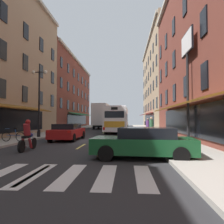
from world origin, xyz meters
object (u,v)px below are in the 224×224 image
billboard_sign (187,59)px  sedan_mid (68,132)px  transit_bus (118,119)px  bicycle_near (13,136)px  sedan_near (107,123)px  motorcycle_rider (28,137)px  box_truck (102,116)px  pedestrian_mid (151,126)px  pedestrian_near (148,126)px  street_lamp_twin (39,100)px  sedan_far (144,142)px

billboard_sign → sedan_mid: (-8.95, 1.68, -5.17)m
transit_bus → bicycle_near: bearing=-116.3°
sedan_near → bicycle_near: size_ratio=2.53×
motorcycle_rider → box_truck: bearing=87.7°
billboard_sign → bicycle_near: (-12.05, -0.83, -5.35)m
billboard_sign → box_truck: bearing=111.8°
sedan_mid → box_truck: bearing=88.8°
pedestrian_mid → pedestrian_near: bearing=-6.5°
box_truck → sedan_near: 10.73m
billboard_sign → motorcycle_rider: 11.50m
sedan_near → pedestrian_near: size_ratio=2.63×
street_lamp_twin → sedan_mid: bearing=-23.2°
street_lamp_twin → sedan_near: bearing=83.7°
motorcycle_rider → street_lamp_twin: 7.65m
sedan_far → bicycle_near: sedan_far is taller
sedan_near → pedestrian_mid: pedestrian_mid is taller
bicycle_near → pedestrian_near: pedestrian_near is taller
billboard_sign → sedan_near: size_ratio=1.76×
sedan_near → sedan_far: (5.15, -37.57, -0.05)m
bicycle_near → sedan_near: bearing=84.1°
sedan_near → sedan_far: size_ratio=0.98×
billboard_sign → bicycle_near: 13.21m
sedan_far → pedestrian_mid: 10.24m
street_lamp_twin → transit_bus: bearing=56.1°
transit_bus → sedan_mid: size_ratio=2.57×
sedan_mid → bicycle_near: bearing=-141.0°
sedan_far → motorcycle_rider: bearing=163.3°
billboard_sign → sedan_far: (-3.52, -5.64, -5.17)m
bicycle_near → street_lamp_twin: street_lamp_twin is taller
sedan_mid → motorcycle_rider: bearing=-96.1°
motorcycle_rider → sedan_mid: bearing=83.9°
billboard_sign → sedan_far: size_ratio=1.73×
billboard_sign → sedan_far: 8.42m
sedan_mid → motorcycle_rider: size_ratio=2.15×
sedan_mid → pedestrian_mid: (6.97, 2.79, 0.36)m
box_truck → street_lamp_twin: 18.70m
sedan_near → motorcycle_rider: size_ratio=2.09×
transit_bus → sedan_far: (1.89, -18.23, -0.98)m
transit_bus → street_lamp_twin: size_ratio=1.96×
street_lamp_twin → pedestrian_near: bearing=18.4°
transit_bus → motorcycle_rider: (-4.13, -16.43, -0.95)m
pedestrian_near → pedestrian_mid: bearing=46.5°
transit_bus → box_truck: size_ratio=1.47×
sedan_near → billboard_sign: bearing=-74.8°
transit_bus → motorcycle_rider: size_ratio=5.53×
billboard_sign → transit_bus: bearing=113.3°
bicycle_near → pedestrian_mid: bearing=27.8°
pedestrian_mid → billboard_sign: bearing=-167.9°
pedestrian_near → sedan_mid: bearing=-15.3°
transit_bus → bicycle_near: 15.02m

